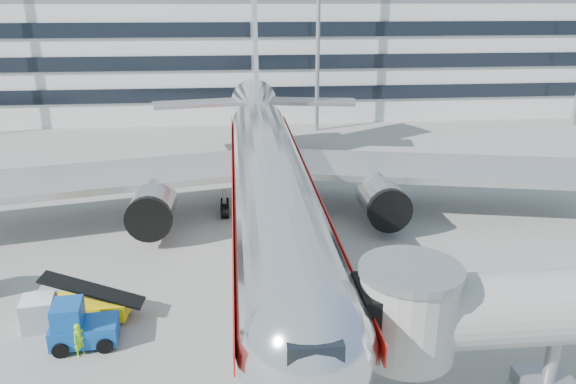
{
  "coord_description": "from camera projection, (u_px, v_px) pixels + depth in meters",
  "views": [
    {
      "loc": [
        -2.27,
        -26.44,
        15.86
      ],
      "look_at": [
        1.03,
        7.37,
        4.0
      ],
      "focal_mm": 35.0,
      "sensor_mm": 36.0,
      "label": 1
    }
  ],
  "objects": [
    {
      "name": "ground",
      "position": [
        282.0,
        307.0,
        30.28
      ],
      "size": [
        180.0,
        180.0,
        0.0
      ],
      "primitive_type": "plane",
      "color": "gray",
      "rests_on": "ground"
    },
    {
      "name": "lead_in_line",
      "position": [
        270.0,
        234.0,
        39.68
      ],
      "size": [
        0.25,
        70.0,
        0.01
      ],
      "primitive_type": "cube",
      "color": "yellow",
      "rests_on": "ground"
    },
    {
      "name": "main_jet",
      "position": [
        268.0,
        169.0,
        39.9
      ],
      "size": [
        50.95,
        48.7,
        16.06
      ],
      "color": "silver",
      "rests_on": "ground"
    },
    {
      "name": "terminal",
      "position": [
        248.0,
        55.0,
        82.16
      ],
      "size": [
        150.0,
        24.25,
        15.6
      ],
      "color": "silver",
      "rests_on": "ground"
    },
    {
      "name": "light_mast_centre",
      "position": [
        319.0,
        5.0,
        65.58
      ],
      "size": [
        2.4,
        1.2,
        25.45
      ],
      "color": "gray",
      "rests_on": "ground"
    },
    {
      "name": "belt_loader",
      "position": [
        82.0,
        306.0,
        29.1
      ],
      "size": [
        5.21,
        2.28,
        2.45
      ],
      "color": "yellow",
      "rests_on": "ground"
    },
    {
      "name": "baggage_tug",
      "position": [
        80.0,
        327.0,
        26.69
      ],
      "size": [
        3.21,
        2.21,
        2.3
      ],
      "color": "#0D4496",
      "rests_on": "ground"
    },
    {
      "name": "cargo_container_left",
      "position": [
        44.0,
        312.0,
        28.4
      ],
      "size": [
        1.68,
        1.68,
        1.49
      ],
      "color": "#AAACB1",
      "rests_on": "ground"
    },
    {
      "name": "cargo_container_front",
      "position": [
        39.0,
        313.0,
        28.18
      ],
      "size": [
        1.74,
        1.74,
        1.65
      ],
      "color": "#AAACB1",
      "rests_on": "ground"
    },
    {
      "name": "ramp_worker",
      "position": [
        80.0,
        340.0,
        25.96
      ],
      "size": [
        0.71,
        0.71,
        1.67
      ],
      "primitive_type": "imported",
      "rotation": [
        0.0,
        0.0,
        0.78
      ],
      "color": "#7CDA16",
      "rests_on": "ground"
    }
  ]
}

